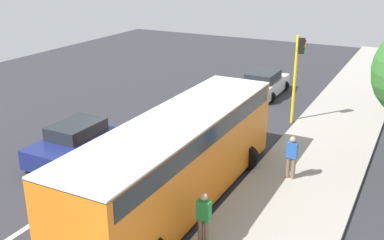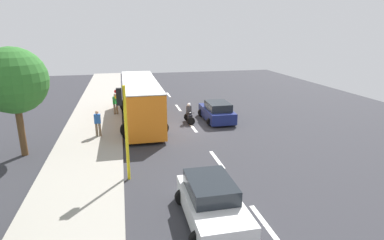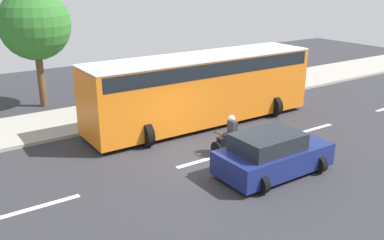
{
  "view_description": "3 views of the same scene",
  "coord_description": "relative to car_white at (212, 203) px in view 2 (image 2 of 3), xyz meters",
  "views": [
    {
      "loc": [
        10.41,
        -14.68,
        8.17
      ],
      "look_at": [
        1.2,
        3.0,
        0.92
      ],
      "focal_mm": 42.68,
      "sensor_mm": 36.0,
      "label": 1
    },
    {
      "loc": [
        4.78,
        21.23,
        6.87
      ],
      "look_at": [
        0.46,
        1.8,
        1.09
      ],
      "focal_mm": 29.46,
      "sensor_mm": 36.0,
      "label": 2
    },
    {
      "loc": [
        -11.63,
        8.38,
        6.47
      ],
      "look_at": [
        -0.06,
        0.59,
        1.71
      ],
      "focal_mm": 39.28,
      "sensor_mm": 36.0,
      "label": 3
    }
  ],
  "objects": [
    {
      "name": "ground_plane",
      "position": [
        -1.83,
        -11.36,
        -0.76
      ],
      "size": [
        40.0,
        60.0,
        0.1
      ],
      "primitive_type": "cube",
      "color": "#2D2D33"
    },
    {
      "name": "sidewalk",
      "position": [
        5.17,
        -11.36,
        -0.64
      ],
      "size": [
        4.0,
        60.0,
        0.15
      ],
      "primitive_type": "cube",
      "color": "#9E998E",
      "rests_on": "ground"
    },
    {
      "name": "lane_stripe_far_north",
      "position": [
        -1.83,
        -23.36,
        -0.71
      ],
      "size": [
        0.2,
        2.4,
        0.01
      ],
      "primitive_type": "cube",
      "color": "white",
      "rests_on": "ground"
    },
    {
      "name": "lane_stripe_north",
      "position": [
        -1.83,
        -17.36,
        -0.71
      ],
      "size": [
        0.2,
        2.4,
        0.01
      ],
      "primitive_type": "cube",
      "color": "white",
      "rests_on": "ground"
    },
    {
      "name": "lane_stripe_mid",
      "position": [
        -1.83,
        -11.36,
        -0.71
      ],
      "size": [
        0.2,
        2.4,
        0.01
      ],
      "primitive_type": "cube",
      "color": "white",
      "rests_on": "ground"
    },
    {
      "name": "lane_stripe_south",
      "position": [
        -1.83,
        -5.36,
        -0.71
      ],
      "size": [
        0.2,
        2.4,
        0.01
      ],
      "primitive_type": "cube",
      "color": "white",
      "rests_on": "ground"
    },
    {
      "name": "lane_stripe_far_south",
      "position": [
        -1.83,
        0.64,
        -0.71
      ],
      "size": [
        0.2,
        2.4,
        0.01
      ],
      "primitive_type": "cube",
      "color": "white",
      "rests_on": "ground"
    },
    {
      "name": "car_white",
      "position": [
        0.0,
        0.0,
        0.0
      ],
      "size": [
        2.34,
        4.15,
        1.52
      ],
      "color": "white",
      "rests_on": "ground"
    },
    {
      "name": "car_dark_blue",
      "position": [
        -4.03,
        -12.64,
        -0.0
      ],
      "size": [
        2.33,
        4.05,
        1.52
      ],
      "color": "navy",
      "rests_on": "ground"
    },
    {
      "name": "city_bus",
      "position": [
        1.7,
        -13.75,
        1.13
      ],
      "size": [
        3.2,
        11.0,
        3.16
      ],
      "color": "orange",
      "rests_on": "ground"
    },
    {
      "name": "motorcycle",
      "position": [
        -1.83,
        -12.56,
        -0.07
      ],
      "size": [
        0.6,
        1.3,
        1.53
      ],
      "color": "black",
      "rests_on": "ground"
    },
    {
      "name": "pedestrian_near_signal",
      "position": [
        3.62,
        -15.81,
        0.35
      ],
      "size": [
        0.4,
        0.24,
        1.69
      ],
      "color": "#72604C",
      "rests_on": "sidewalk"
    },
    {
      "name": "pedestrian_by_tree",
      "position": [
        4.68,
        -10.47,
        0.35
      ],
      "size": [
        0.4,
        0.24,
        1.69
      ],
      "color": "#72604C",
      "rests_on": "sidewalk"
    },
    {
      "name": "traffic_light_corner",
      "position": [
        3.01,
        -4.06,
        2.22
      ],
      "size": [
        0.49,
        0.24,
        4.5
      ],
      "color": "yellow",
      "rests_on": "ground"
    },
    {
      "name": "street_tree_north",
      "position": [
        8.59,
        -8.37,
        3.51
      ],
      "size": [
        3.55,
        3.55,
        6.02
      ],
      "color": "brown",
      "rests_on": "ground"
    }
  ]
}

